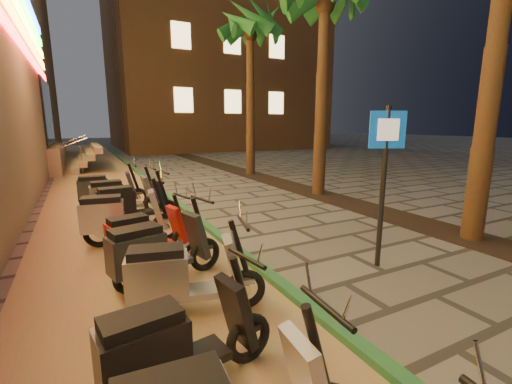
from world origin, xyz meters
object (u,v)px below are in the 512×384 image
scooter_4 (173,346)px  scooter_6 (155,251)px  scooter_9 (129,205)px  pedestrian_sign (385,165)px  scooter_5 (180,277)px  scooter_7 (143,236)px  scooter_10 (119,197)px  scooter_8 (118,217)px  scooter_11 (105,191)px

scooter_4 → scooter_6: bearing=73.7°
scooter_6 → scooter_9: (0.05, 3.08, 0.01)m
pedestrian_sign → scooter_5: 3.44m
scooter_4 → scooter_7: size_ratio=1.03×
scooter_4 → scooter_10: scooter_10 is taller
pedestrian_sign → scooter_8: (-3.62, 2.96, -1.10)m
scooter_6 → pedestrian_sign: bearing=-29.1°
scooter_7 → scooter_11: scooter_11 is taller
pedestrian_sign → scooter_6: pedestrian_sign is taller
scooter_4 → scooter_9: size_ratio=0.91×
scooter_9 → scooter_11: (-0.36, 2.00, -0.00)m
scooter_4 → scooter_7: (0.27, 3.07, -0.01)m
pedestrian_sign → scooter_6: (-3.35, 0.92, -1.13)m
scooter_9 → scooter_10: scooter_10 is taller
scooter_4 → scooter_7: bearing=76.1°
scooter_11 → pedestrian_sign: bearing=-55.1°
scooter_8 → scooter_9: scooter_8 is taller
scooter_5 → scooter_6: scooter_6 is taller
scooter_9 → scooter_10: size_ratio=1.00×
scooter_6 → scooter_9: bearing=75.4°
scooter_7 → scooter_11: (-0.31, 4.14, 0.06)m
pedestrian_sign → scooter_11: (-3.66, 6.00, -1.12)m
scooter_9 → scooter_11: 2.04m
scooter_7 → scooter_8: 1.13m
scooter_5 → scooter_11: bearing=108.0°
scooter_5 → scooter_11: 6.03m
scooter_9 → scooter_11: bearing=92.8°
pedestrian_sign → scooter_8: bearing=164.4°
scooter_11 → scooter_5: bearing=-82.6°
scooter_4 → scooter_11: (-0.03, 7.21, 0.05)m
scooter_5 → scooter_6: bearing=110.4°
scooter_6 → scooter_11: 5.09m
scooter_6 → scooter_11: size_ratio=0.98×
pedestrian_sign → scooter_9: size_ratio=1.44×
pedestrian_sign → scooter_8: size_ratio=1.41×
scooter_7 → scooter_8: bearing=91.2°
scooter_7 → scooter_11: bearing=81.8°
scooter_6 → scooter_8: size_ratio=0.95×
scooter_5 → scooter_11: (-0.41, 6.01, 0.03)m
scooter_8 → scooter_7: bearing=-68.1°
pedestrian_sign → scooter_9: bearing=153.2°
pedestrian_sign → scooter_5: bearing=-156.2°
scooter_6 → scooter_8: bearing=83.9°
scooter_5 → scooter_8: (-0.38, 2.97, 0.04)m
scooter_9 → scooter_11: size_ratio=1.01×
scooter_4 → scooter_8: (0.01, 4.17, 0.06)m
pedestrian_sign → scooter_5: size_ratio=1.54×
scooter_7 → scooter_8: scooter_8 is taller
scooter_7 → scooter_10: bearing=78.5°
scooter_6 → scooter_8: scooter_8 is taller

